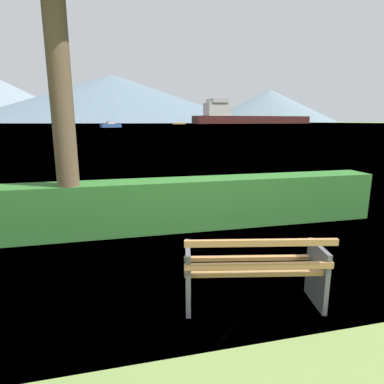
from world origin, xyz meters
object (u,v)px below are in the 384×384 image
at_px(sailboat_mid, 111,125).
at_px(fishing_boat_near, 179,123).
at_px(park_bench, 254,270).
at_px(cargo_ship_large, 245,117).

bearing_deg(sailboat_mid, fishing_boat_near, 68.01).
relative_size(park_bench, sailboat_mid, 0.23).
bearing_deg(sailboat_mid, park_bench, -88.77).
relative_size(cargo_ship_large, fishing_boat_near, 12.72).
relative_size(cargo_ship_large, sailboat_mid, 16.09).
distance_m(fishing_boat_near, sailboat_mid, 117.18).
height_order(park_bench, fishing_boat_near, fishing_boat_near).
bearing_deg(park_bench, cargo_ship_large, 67.47).
bearing_deg(fishing_boat_near, cargo_ship_large, 32.93).
bearing_deg(cargo_ship_large, park_bench, -112.53).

